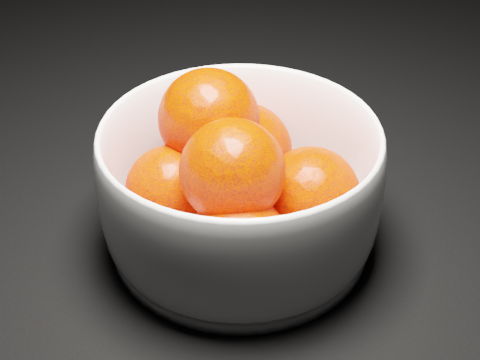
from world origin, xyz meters
name	(u,v)px	position (x,y,z in m)	size (l,w,h in m)	color
bowl	(240,186)	(0.23, -0.25, 0.05)	(0.20, 0.20, 0.10)	white
orange_pile	(236,173)	(0.23, -0.25, 0.06)	(0.15, 0.17, 0.11)	#FE2100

